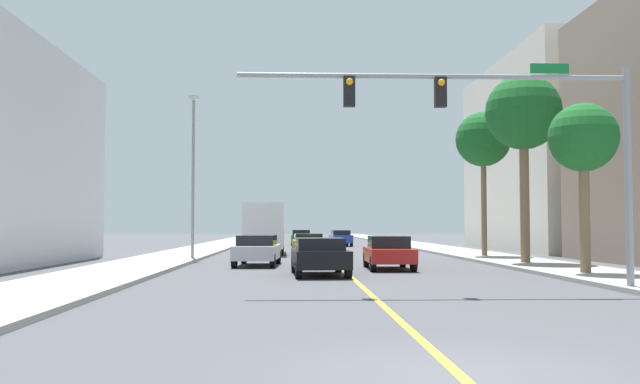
% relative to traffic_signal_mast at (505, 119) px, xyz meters
% --- Properties ---
extents(ground, '(192.00, 192.00, 0.00)m').
position_rel_traffic_signal_mast_xyz_m(ground, '(-3.84, 31.66, -4.80)').
color(ground, '#47474C').
extents(sidewalk_left, '(3.81, 168.00, 0.15)m').
position_rel_traffic_signal_mast_xyz_m(sidewalk_left, '(-12.67, 31.66, -4.72)').
color(sidewalk_left, '#9E9B93').
rests_on(sidewalk_left, ground).
extents(sidewalk_right, '(3.81, 168.00, 0.15)m').
position_rel_traffic_signal_mast_xyz_m(sidewalk_right, '(4.99, 31.66, -4.72)').
color(sidewalk_right, '#9E9B93').
rests_on(sidewalk_right, ground).
extents(lane_marking_center, '(0.16, 144.00, 0.01)m').
position_rel_traffic_signal_mast_xyz_m(lane_marking_center, '(-3.84, 31.66, -4.79)').
color(lane_marking_center, yellow).
rests_on(lane_marking_center, ground).
extents(building_right_far, '(15.65, 19.97, 14.07)m').
position_rel_traffic_signal_mast_xyz_m(building_right_far, '(17.11, 31.48, 2.24)').
color(building_right_far, silver).
rests_on(building_right_far, ground).
extents(traffic_signal_mast, '(11.04, 0.36, 6.23)m').
position_rel_traffic_signal_mast_xyz_m(traffic_signal_mast, '(0.00, 0.00, 0.00)').
color(traffic_signal_mast, gray).
rests_on(traffic_signal_mast, sidewalk_right).
extents(street_lamp, '(0.56, 0.28, 8.62)m').
position_rel_traffic_signal_mast_xyz_m(street_lamp, '(-11.26, 17.63, 0.09)').
color(street_lamp, gray).
rests_on(street_lamp, sidewalk_left).
extents(palm_near, '(2.48, 2.48, 6.10)m').
position_rel_traffic_signal_mast_xyz_m(palm_near, '(4.54, 5.38, 0.11)').
color(palm_near, brown).
rests_on(palm_near, sidewalk_right).
extents(palm_mid, '(3.48, 3.48, 8.66)m').
position_rel_traffic_signal_mast_xyz_m(palm_mid, '(4.70, 12.18, 2.17)').
color(palm_mid, brown).
rests_on(palm_mid, sidewalk_right).
extents(palm_far, '(3.07, 3.07, 8.06)m').
position_rel_traffic_signal_mast_xyz_m(palm_far, '(4.72, 18.98, 1.80)').
color(palm_far, brown).
rests_on(palm_far, sidewalk_right).
extents(car_green, '(1.87, 4.36, 1.41)m').
position_rel_traffic_signal_mast_xyz_m(car_green, '(-5.24, 43.88, -4.05)').
color(car_green, '#196638').
rests_on(car_green, ground).
extents(car_black, '(2.11, 4.27, 1.37)m').
position_rel_traffic_signal_mast_xyz_m(car_black, '(-4.94, 6.33, -4.07)').
color(car_black, black).
rests_on(car_black, ground).
extents(car_silver, '(2.07, 4.54, 1.39)m').
position_rel_traffic_signal_mast_xyz_m(car_silver, '(-7.55, 12.36, -4.06)').
color(car_silver, '#BCBCC1').
rests_on(car_silver, ground).
extents(car_yellow, '(2.04, 4.02, 1.32)m').
position_rel_traffic_signal_mast_xyz_m(car_yellow, '(-5.01, 23.99, -4.09)').
color(car_yellow, gold).
rests_on(car_yellow, ground).
extents(car_blue, '(1.90, 4.17, 1.40)m').
position_rel_traffic_signal_mast_xyz_m(car_blue, '(-1.82, 40.96, -4.06)').
color(car_blue, '#1E389E').
rests_on(car_blue, ground).
extents(car_red, '(1.90, 4.22, 1.39)m').
position_rel_traffic_signal_mast_xyz_m(car_red, '(-1.94, 9.70, -4.08)').
color(car_red, red).
rests_on(car_red, ground).
extents(delivery_truck, '(2.47, 7.83, 3.17)m').
position_rel_traffic_signal_mast_xyz_m(delivery_truck, '(-7.74, 24.49, -3.12)').
color(delivery_truck, silver).
rests_on(delivery_truck, ground).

